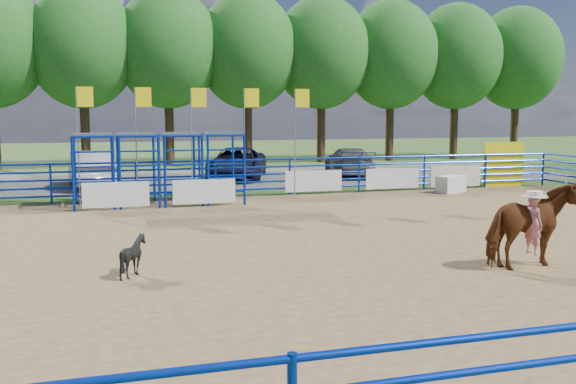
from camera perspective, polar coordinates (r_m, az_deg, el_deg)
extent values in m
plane|color=#415F26|center=(15.44, 0.19, -5.26)|extent=(120.00, 120.00, 0.00)
cube|color=olive|center=(15.44, 0.19, -5.23)|extent=(30.00, 20.00, 0.02)
cube|color=#67645B|center=(31.92, -8.66, 1.07)|extent=(40.00, 10.00, 0.01)
cube|color=silver|center=(27.25, 14.28, 0.68)|extent=(1.44, 1.09, 0.70)
imported|color=#653014|center=(14.46, 20.95, -2.87)|extent=(2.26, 1.30, 1.80)
imported|color=red|center=(14.37, 21.07, -0.29)|extent=(0.37, 0.50, 1.25)
cylinder|color=white|center=(14.31, 21.18, 2.31)|extent=(0.54, 0.54, 0.12)
imported|color=black|center=(13.36, -13.60, -5.52)|extent=(0.90, 0.84, 0.83)
imported|color=#9B9DA3|center=(29.77, -17.11, 2.00)|extent=(2.17, 5.09, 1.63)
imported|color=black|center=(32.02, -4.55, 2.56)|extent=(4.23, 6.14, 1.56)
imported|color=#5D5D60|center=(33.54, 5.46, 2.68)|extent=(3.10, 5.39, 1.47)
cube|color=white|center=(22.39, -15.04, -0.22)|extent=(2.20, 0.04, 0.85)
cube|color=white|center=(22.66, -7.44, 0.05)|extent=(2.20, 0.04, 0.85)
cube|color=white|center=(25.94, 2.29, 0.99)|extent=(2.40, 0.04, 0.85)
cube|color=white|center=(27.27, 9.27, 1.20)|extent=(2.40, 0.04, 0.85)
cube|color=beige|center=(28.70, 14.67, 1.35)|extent=(2.40, 0.04, 0.90)
cube|color=yellow|center=(30.15, 18.63, 2.33)|extent=(2.00, 0.12, 2.00)
cylinder|color=#3F2B19|center=(40.46, -17.59, 5.48)|extent=(0.56, 0.56, 4.80)
ellipsoid|color=#21571C|center=(40.67, -17.86, 12.76)|extent=(6.40, 6.40, 7.36)
cylinder|color=#3F2B19|center=(40.69, -10.50, 5.69)|extent=(0.56, 0.56, 4.80)
ellipsoid|color=#21571C|center=(40.90, -10.67, 12.94)|extent=(6.40, 6.40, 7.36)
cylinder|color=#3F2B19|center=(41.52, -3.59, 5.82)|extent=(0.56, 0.56, 4.80)
ellipsoid|color=#21571C|center=(41.73, -3.65, 12.93)|extent=(6.40, 6.40, 7.36)
cylinder|color=#3F2B19|center=(42.93, 2.96, 5.87)|extent=(0.56, 0.56, 4.80)
ellipsoid|color=#21571C|center=(43.13, 3.01, 12.74)|extent=(6.40, 6.40, 7.36)
cylinder|color=#3F2B19|center=(44.85, 9.02, 5.84)|extent=(0.56, 0.56, 4.80)
ellipsoid|color=#21571C|center=(45.04, 9.15, 12.42)|extent=(6.40, 6.40, 7.36)
cylinder|color=#3F2B19|center=(47.22, 14.53, 5.76)|extent=(0.56, 0.56, 4.80)
ellipsoid|color=#21571C|center=(47.40, 14.73, 12.01)|extent=(6.40, 6.40, 7.36)
cylinder|color=#3F2B19|center=(49.98, 19.47, 5.65)|extent=(0.56, 0.56, 4.80)
ellipsoid|color=#21571C|center=(50.16, 19.72, 11.55)|extent=(6.40, 6.40, 7.36)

